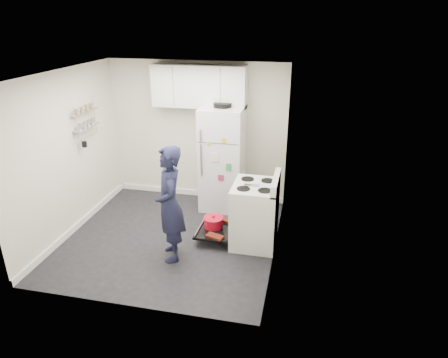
% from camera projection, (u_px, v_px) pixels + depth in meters
% --- Properties ---
extents(room, '(3.21, 3.21, 2.51)m').
position_uv_depth(room, '(166.00, 164.00, 5.79)').
color(room, black).
rests_on(room, ground).
extents(electric_range, '(0.66, 0.76, 1.10)m').
position_uv_depth(electric_range, '(254.00, 215.00, 5.93)').
color(electric_range, silver).
rests_on(electric_range, ground).
extents(open_oven_door, '(0.55, 0.74, 0.23)m').
position_uv_depth(open_oven_door, '(215.00, 226.00, 6.17)').
color(open_oven_door, black).
rests_on(open_oven_door, ground).
extents(refrigerator, '(0.72, 0.74, 1.88)m').
position_uv_depth(refrigerator, '(223.00, 158.00, 6.89)').
color(refrigerator, silver).
rests_on(refrigerator, ground).
extents(upper_cabinets, '(1.60, 0.33, 0.70)m').
position_uv_depth(upper_cabinets, '(199.00, 86.00, 6.68)').
color(upper_cabinets, silver).
rests_on(upper_cabinets, room).
extents(wall_shelf_rack, '(0.14, 0.60, 0.61)m').
position_uv_depth(wall_shelf_rack, '(85.00, 119.00, 6.31)').
color(wall_shelf_rack, '#B2B2B7').
rests_on(wall_shelf_rack, room).
extents(person, '(0.61, 0.71, 1.66)m').
position_uv_depth(person, '(170.00, 204.00, 5.43)').
color(person, '#161831').
rests_on(person, ground).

